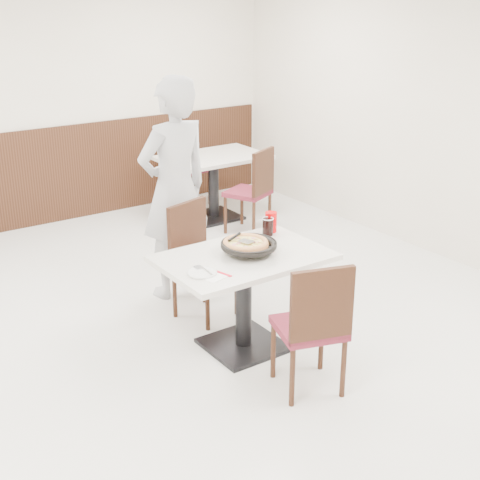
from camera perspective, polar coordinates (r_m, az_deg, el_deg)
floor at (r=5.12m, az=-3.29°, el=-9.28°), size 7.00×7.00×0.00m
wall_back at (r=7.73m, az=-17.53°, el=11.20°), size 6.00×0.04×2.80m
wall_right at (r=6.61m, az=19.49°, el=9.49°), size 0.04×7.00×2.80m
wainscot_back at (r=7.89m, az=-16.83°, el=5.10°), size 5.90×0.03×1.10m
main_table at (r=4.97m, az=0.31°, el=-5.32°), size 1.29×0.94×0.75m
chair_near at (r=4.46m, az=5.90°, el=-7.17°), size 0.53×0.53×0.95m
chair_far at (r=5.41m, az=-2.99°, el=-1.93°), size 0.52×0.52×0.95m
trivet at (r=4.82m, az=0.89°, el=-1.05°), size 0.13×0.13×0.04m
pizza_pan at (r=4.82m, az=0.76°, el=-0.72°), size 0.38×0.38×0.01m
pizza at (r=4.84m, az=0.48°, el=-0.42°), size 0.37×0.37×0.02m
pizza_server at (r=4.81m, az=0.54°, el=-0.11°), size 0.11×0.12×0.00m
napkin at (r=4.47m, az=-2.34°, el=-3.09°), size 0.20×0.20×0.00m
side_plate at (r=4.50m, az=-3.24°, el=-2.81°), size 0.22×0.22×0.01m
fork at (r=4.52m, az=-2.90°, el=-2.62°), size 0.03×0.17×0.00m
cola_glass at (r=5.19m, az=2.39°, el=1.11°), size 0.09×0.09×0.13m
red_cup at (r=5.26m, az=2.66°, el=1.55°), size 0.10×0.10×0.16m
diner_person at (r=5.71m, az=-5.60°, el=4.34°), size 0.75×0.54×1.91m
bg_table_right at (r=7.82m, az=-2.27°, el=4.53°), size 1.20×0.80×0.75m
bg_chair_right_near at (r=7.33m, az=0.66°, el=4.25°), size 0.56×0.56×0.95m
bg_chair_right_far at (r=8.34m, az=-4.41°, el=6.23°), size 0.47×0.47×0.95m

